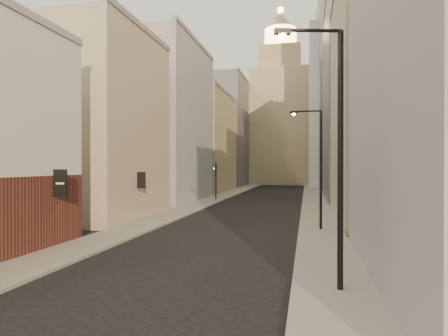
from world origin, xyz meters
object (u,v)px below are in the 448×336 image
(clock_tower, at_px, (280,114))
(traffic_light_left, at_px, (216,173))
(streetlamp_near, at_px, (334,143))
(streetlamp_mid, at_px, (318,162))
(white_tower, at_px, (329,99))

(clock_tower, relative_size, traffic_light_left, 8.98)
(streetlamp_near, height_order, streetlamp_mid, streetlamp_near)
(streetlamp_near, bearing_deg, white_tower, 72.84)
(white_tower, relative_size, streetlamp_near, 4.43)
(streetlamp_near, distance_m, streetlamp_mid, 13.04)
(clock_tower, bearing_deg, streetlamp_mid, -83.96)
(clock_tower, height_order, white_tower, clock_tower)
(white_tower, xyz_separation_m, streetlamp_near, (-3.53, -67.79, -13.25))
(traffic_light_left, bearing_deg, streetlamp_mid, 128.63)
(traffic_light_left, bearing_deg, clock_tower, -88.13)
(streetlamp_mid, relative_size, traffic_light_left, 1.68)
(clock_tower, xyz_separation_m, traffic_light_left, (-5.17, -47.67, -13.97))
(white_tower, height_order, streetlamp_mid, white_tower)
(streetlamp_mid, bearing_deg, white_tower, 84.96)
(clock_tower, relative_size, streetlamp_near, 4.79)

